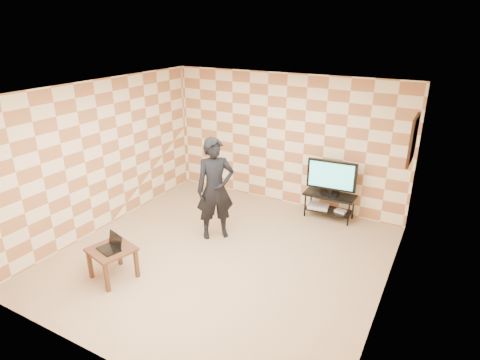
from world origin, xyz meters
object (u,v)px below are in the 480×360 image
at_px(tv_stand, 329,201).
at_px(side_table, 112,254).
at_px(tv, 332,176).
at_px(person, 215,189).

distance_m(tv_stand, side_table, 4.15).
height_order(tv, side_table, tv).
bearing_deg(tv, side_table, -122.61).
bearing_deg(tv, person, -133.00).
bearing_deg(tv, tv_stand, 85.55).
bearing_deg(tv_stand, side_table, -122.59).
bearing_deg(side_table, tv_stand, 57.41).
relative_size(tv, person, 0.52).
height_order(tv_stand, person, person).
xyz_separation_m(side_table, person, (0.68, 1.82, 0.50)).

